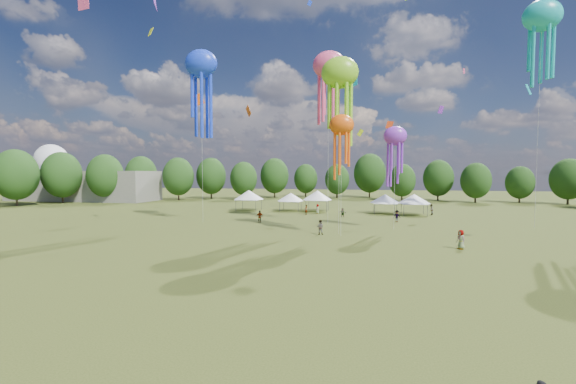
# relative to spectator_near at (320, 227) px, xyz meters

# --- Properties ---
(ground) EXTENTS (300.00, 300.00, 0.00)m
(ground) POSITION_rel_spectator_near_xyz_m (2.68, -30.69, -0.89)
(ground) COLOR #384416
(ground) RESTS_ON ground
(spectator_near) EXTENTS (0.92, 0.74, 1.79)m
(spectator_near) POSITION_rel_spectator_near_xyz_m (0.00, 0.00, 0.00)
(spectator_near) COLOR gray
(spectator_near) RESTS_ON ground
(spectators_far) EXTENTS (28.42, 30.89, 1.91)m
(spectators_far) POSITION_rel_spectator_near_xyz_m (5.79, 14.06, 0.00)
(spectators_far) COLOR gray
(spectators_far) RESTS_ON ground
(festival_tents) EXTENTS (36.97, 8.27, 4.08)m
(festival_tents) POSITION_rel_spectator_near_xyz_m (-1.67, 25.33, 2.04)
(festival_tents) COLOR #47474C
(festival_tents) RESTS_ON ground
(show_kites) EXTENTS (51.71, 14.51, 30.46)m
(show_kites) POSITION_rel_spectator_near_xyz_m (3.17, 6.99, 19.48)
(show_kites) COLOR #8BDA24
(show_kites) RESTS_ON ground
(small_kites) EXTENTS (72.51, 59.41, 44.66)m
(small_kites) POSITION_rel_spectator_near_xyz_m (0.07, 12.08, 29.26)
(small_kites) COLOR #8BDA24
(small_kites) RESTS_ON ground
(treeline) EXTENTS (201.57, 95.24, 13.43)m
(treeline) POSITION_rel_spectator_near_xyz_m (-1.18, 31.82, 5.65)
(treeline) COLOR #38281C
(treeline) RESTS_ON ground
(hangar) EXTENTS (40.00, 12.00, 8.00)m
(hangar) POSITION_rel_spectator_near_xyz_m (-69.32, 41.31, 3.11)
(hangar) COLOR gray
(hangar) RESTS_ON ground
(radome) EXTENTS (9.00, 9.00, 16.00)m
(radome) POSITION_rel_spectator_near_xyz_m (-85.32, 47.31, 9.09)
(radome) COLOR white
(radome) RESTS_ON ground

